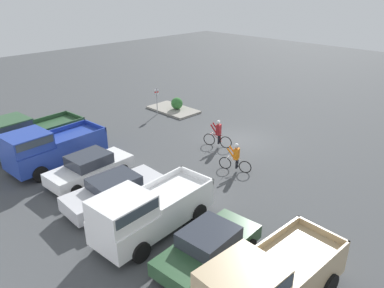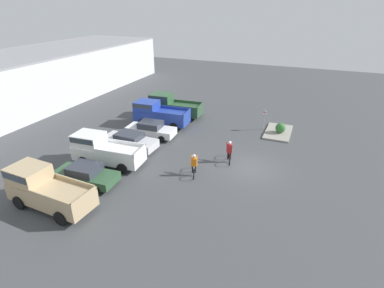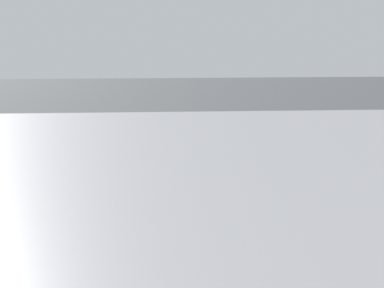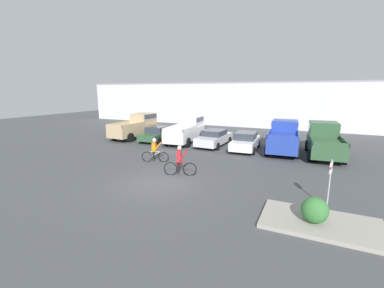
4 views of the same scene
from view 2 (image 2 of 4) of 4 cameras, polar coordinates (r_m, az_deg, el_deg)
The scene contains 13 objects.
ground_plane at distance 22.49m, azimuth 10.79°, elevation -4.44°, with size 80.00×80.00×0.00m, color #424447.
pickup_truck_0 at distance 19.70m, azimuth -26.30°, elevation -7.48°, with size 2.39×5.40×2.35m.
sedan_0 at distance 21.19m, azimuth -19.64°, elevation -5.48°, with size 2.19×4.40×1.36m.
pickup_truck_1 at distance 23.15m, azimuth -16.61°, elevation -0.95°, with size 2.40×5.39×2.26m.
sedan_1 at distance 25.12m, azimuth -11.79°, elevation 0.59°, with size 2.06×4.65×1.37m.
sedan_2 at distance 27.07m, azimuth -7.83°, elevation 2.79°, with size 2.10×4.47×1.43m.
pickup_truck_2 at distance 29.49m, azimuth -6.52°, elevation 5.80°, with size 2.56×5.35×2.30m.
pickup_truck_3 at distance 31.80m, azimuth -4.05°, elevation 7.39°, with size 2.60×5.51×2.33m.
cyclist_0 at distance 22.74m, azimuth 7.13°, elevation -1.43°, with size 1.76×0.70×1.72m.
cyclist_1 at distance 20.88m, azimuth 0.38°, elevation -3.89°, with size 1.74×0.70×1.62m.
fire_lane_sign at distance 28.92m, azimuth 13.61°, elevation 4.98°, with size 0.12×0.29×2.06m.
curb_island at distance 28.98m, azimuth 16.09°, elevation 2.20°, with size 4.00×2.27×0.15m, color gray.
shrub at distance 28.55m, azimuth 16.49°, elevation 2.95°, with size 0.91×0.91×0.91m.
Camera 2 is at (-19.28, -3.37, 11.08)m, focal length 28.00 mm.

